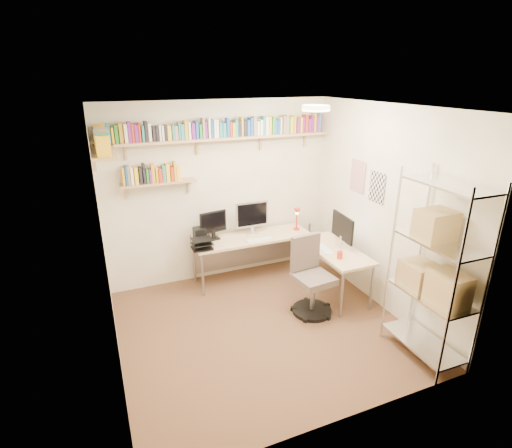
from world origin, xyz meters
The scene contains 6 objects.
ground centered at (0.00, 0.00, 0.00)m, with size 3.20×3.20×0.00m, color #4F3722.
room_shell centered at (0.00, 0.00, 1.55)m, with size 3.24×3.04×2.52m.
wall_shelves centered at (-0.39, 1.30, 2.03)m, with size 3.12×1.09×0.79m.
corner_desk centered at (0.47, 0.97, 0.64)m, with size 2.00×1.66×1.13m.
office_chair centered at (0.69, 0.11, 0.41)m, with size 0.51×0.52×0.98m.
wire_rack centered at (1.36, -1.09, 1.05)m, with size 0.44×0.86×1.97m.
Camera 1 is at (-1.60, -3.65, 2.80)m, focal length 28.00 mm.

